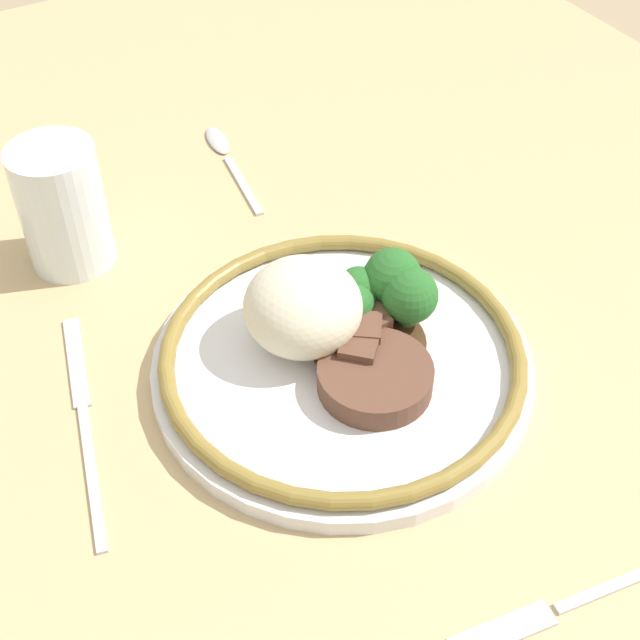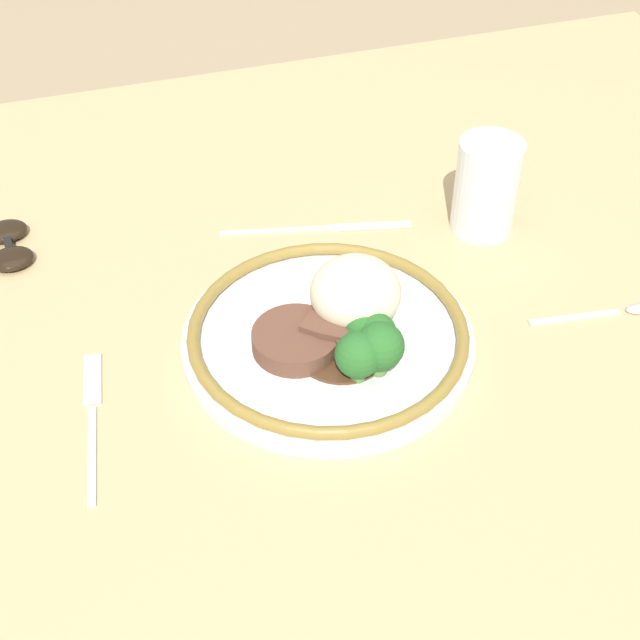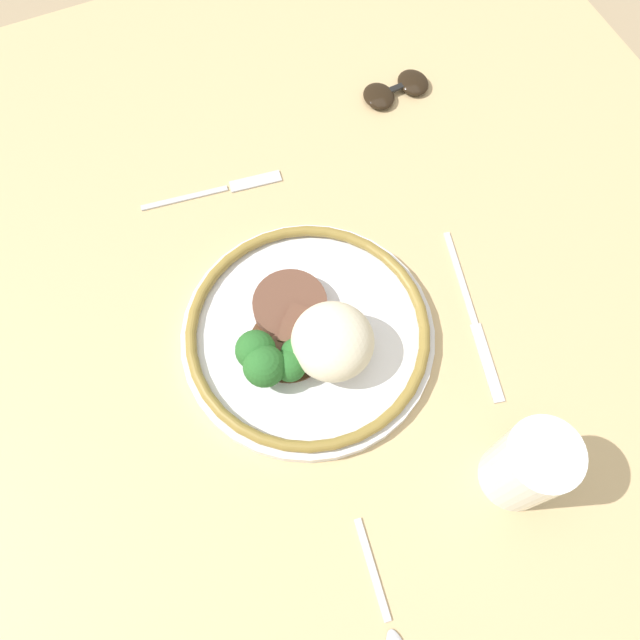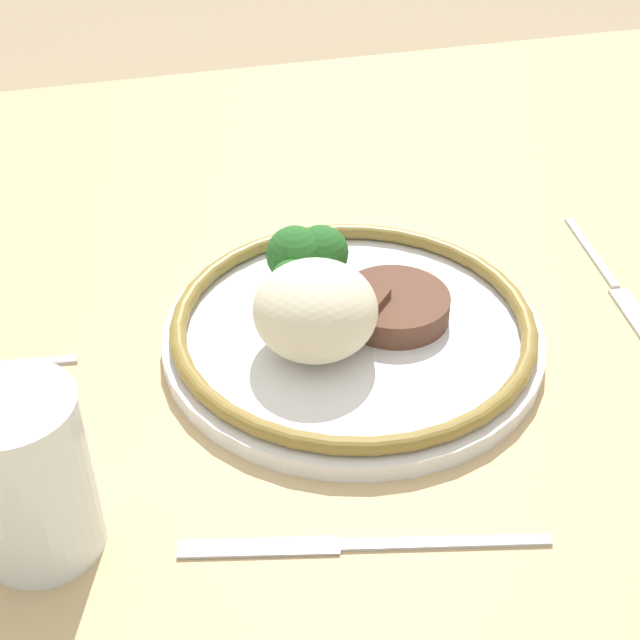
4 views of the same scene
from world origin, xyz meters
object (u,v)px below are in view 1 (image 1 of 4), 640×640
plate (341,345)px  fork (559,608)px  juice_glass (64,211)px  knife (84,413)px  spoon (224,151)px

plate → fork: plate is taller
plate → juice_glass: juice_glass is taller
juice_glass → fork: (-0.44, -0.14, -0.05)m
plate → fork: size_ratio=1.58×
juice_glass → fork: bearing=-162.1°
knife → fork: bearing=-132.1°
fork → knife: size_ratio=0.84×
fork → spoon: size_ratio=1.16×
plate → juice_glass: size_ratio=2.60×
plate → knife: bearing=75.0°
knife → spoon: size_ratio=1.38×
plate → spoon: (0.29, -0.04, -0.02)m
juice_glass → spoon: juice_glass is taller
knife → plate: bearing=-91.9°
juice_glass → spoon: bearing=-65.4°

